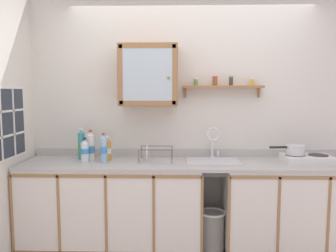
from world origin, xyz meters
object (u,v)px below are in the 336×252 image
(dish_rack, at_px, (155,159))
(bottle_juice_amber_3, at_px, (107,149))
(trash_bin, at_px, (212,233))
(bottle_opaque_white_2, at_px, (91,147))
(hot_plate_stove, at_px, (307,159))
(bottle_detergent_teal_4, at_px, (81,145))
(bottle_water_clear_0, at_px, (85,151))
(sink, at_px, (213,163))
(bottle_water_blue_1, at_px, (104,149))
(wall_cabinet, at_px, (149,75))
(saucepan, at_px, (295,149))

(dish_rack, bearing_deg, bottle_juice_amber_3, 173.90)
(dish_rack, xyz_separation_m, trash_bin, (0.57, -0.08, -0.72))
(bottle_opaque_white_2, relative_size, trash_bin, 0.68)
(hot_plate_stove, relative_size, bottle_detergent_teal_4, 1.46)
(trash_bin, bearing_deg, bottle_water_clear_0, 178.62)
(sink, xyz_separation_m, trash_bin, (-0.01, -0.10, -0.68))
(bottle_opaque_white_2, xyz_separation_m, bottle_juice_amber_3, (0.17, 0.00, -0.03))
(bottle_water_blue_1, relative_size, trash_bin, 0.65)
(dish_rack, distance_m, wall_cabinet, 0.84)
(sink, relative_size, saucepan, 1.46)
(sink, xyz_separation_m, bottle_detergent_teal_4, (-1.33, 0.07, 0.16))
(sink, bearing_deg, bottle_detergent_teal_4, 176.85)
(hot_plate_stove, distance_m, wall_cabinet, 1.76)
(saucepan, xyz_separation_m, bottle_water_clear_0, (-2.05, -0.05, -0.01))
(bottle_water_clear_0, relative_size, bottle_detergent_teal_4, 0.77)
(hot_plate_stove, xyz_separation_m, bottle_juice_amber_3, (-1.97, 0.07, 0.07))
(dish_rack, relative_size, wall_cabinet, 0.56)
(bottle_opaque_white_2, height_order, trash_bin, bottle_opaque_white_2)
(sink, distance_m, trash_bin, 0.68)
(bottle_juice_amber_3, xyz_separation_m, wall_cabinet, (0.41, 0.09, 0.74))
(bottle_juice_amber_3, bearing_deg, hot_plate_stove, -2.08)
(bottle_juice_amber_3, distance_m, bottle_detergent_teal_4, 0.28)
(bottle_detergent_teal_4, bearing_deg, bottle_juice_amber_3, -9.06)
(wall_cabinet, bearing_deg, trash_bin, -18.94)
(bottle_water_blue_1, distance_m, bottle_juice_amber_3, 0.12)
(sink, bearing_deg, bottle_opaque_white_2, 178.80)
(bottle_water_blue_1, bearing_deg, bottle_water_clear_0, 174.86)
(bottle_detergent_teal_4, bearing_deg, trash_bin, -7.46)
(bottle_detergent_teal_4, bearing_deg, bottle_opaque_white_2, -24.03)
(hot_plate_stove, xyz_separation_m, wall_cabinet, (-1.55, 0.16, 0.82))
(bottle_water_clear_0, distance_m, wall_cabinet, 0.98)
(saucepan, bearing_deg, hot_plate_stove, -10.84)
(saucepan, bearing_deg, bottle_juice_amber_3, 178.47)
(trash_bin, bearing_deg, dish_rack, 172.17)
(bottle_opaque_white_2, relative_size, dish_rack, 0.90)
(bottle_water_clear_0, bearing_deg, bottle_opaque_white_2, 71.27)
(hot_plate_stove, bearing_deg, saucepan, 169.16)
(wall_cabinet, xyz_separation_m, trash_bin, (0.64, -0.22, -1.55))
(saucepan, height_order, bottle_detergent_teal_4, bottle_detergent_teal_4)
(hot_plate_stove, relative_size, bottle_opaque_white_2, 1.51)
(saucepan, relative_size, bottle_detergent_teal_4, 1.11)
(sink, relative_size, wall_cabinet, 0.84)
(saucepan, distance_m, trash_bin, 1.15)
(sink, xyz_separation_m, hot_plate_stove, (0.91, -0.04, 0.06))
(bottle_opaque_white_2, bearing_deg, bottle_water_clear_0, -108.73)
(sink, distance_m, saucepan, 0.81)
(bottle_opaque_white_2, bearing_deg, wall_cabinet, 9.08)
(bottle_juice_amber_3, relative_size, trash_bin, 0.54)
(bottle_water_clear_0, relative_size, bottle_water_blue_1, 0.83)
(sink, xyz_separation_m, dish_rack, (-0.58, -0.02, 0.04))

